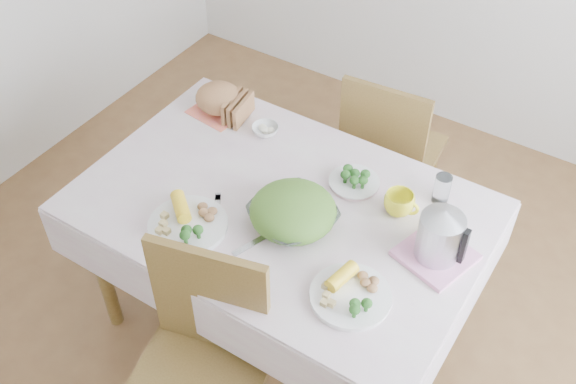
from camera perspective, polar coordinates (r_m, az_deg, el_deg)
The scene contains 18 objects.
floor at distance 3.10m, azimuth -0.52°, elevation -11.01°, with size 3.60×3.60×0.00m, color brown.
dining_table at distance 2.80m, azimuth -0.57°, elevation -6.63°, with size 1.40×0.90×0.75m, color brown.
tablecloth at distance 2.52m, azimuth -0.63°, elevation -1.14°, with size 1.50×1.00×0.01m, color beige.
chair_far at distance 3.24m, azimuth 8.85°, elevation 3.67°, with size 0.42×0.42×0.93m, color brown.
salad_bowl at distance 2.42m, azimuth 0.43°, elevation -2.09°, with size 0.30×0.30×0.07m, color white.
dinner_plate_left at distance 2.45m, azimuth -8.45°, elevation -2.84°, with size 0.29×0.29×0.02m, color white.
dinner_plate_right at distance 2.23m, azimuth 5.31°, elevation -8.78°, with size 0.27×0.27×0.02m, color white.
broccoli_plate at distance 2.60m, azimuth 5.62°, elevation 0.84°, with size 0.20×0.20×0.02m, color beige.
napkin at distance 2.96m, azimuth -5.80°, elevation 6.93°, with size 0.22×0.22×0.00m, color #FF795F.
bread_loaf at distance 2.93m, azimuth -5.88°, elevation 7.80°, with size 0.20×0.19×0.12m, color #8D5E37.
fruit_bowl at distance 2.81m, azimuth -1.94°, elevation 5.29°, with size 0.11×0.11×0.03m, color white.
yellow_mug at distance 2.49m, azimuth 9.38°, elevation -0.96°, with size 0.11×0.11×0.09m, color yellow.
glass_tumbler at distance 2.55m, azimuth 12.92°, elevation 0.36°, with size 0.06×0.06×0.12m, color white.
pink_tray at distance 2.39m, azimuth 12.36°, elevation -5.25°, with size 0.23×0.23×0.02m, color pink.
electric_kettle at distance 2.31m, azimuth 12.78°, elevation -3.42°, with size 0.15×0.15×0.21m, color #B2B5BA.
fork_left at distance 2.49m, azimuth -6.04°, elevation -1.72°, with size 0.02×0.18×0.00m, color silver.
fork_right at distance 2.39m, azimuth -2.65°, elevation -4.19°, with size 0.02×0.20×0.00m, color silver.
knife at distance 2.36m, azimuth -6.56°, elevation -5.32°, with size 0.02×0.21×0.00m, color silver.
Camera 1 is at (0.98, -1.48, 2.55)m, focal length 42.00 mm.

